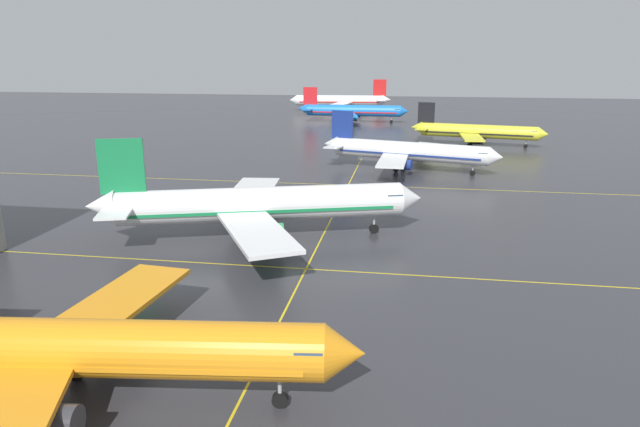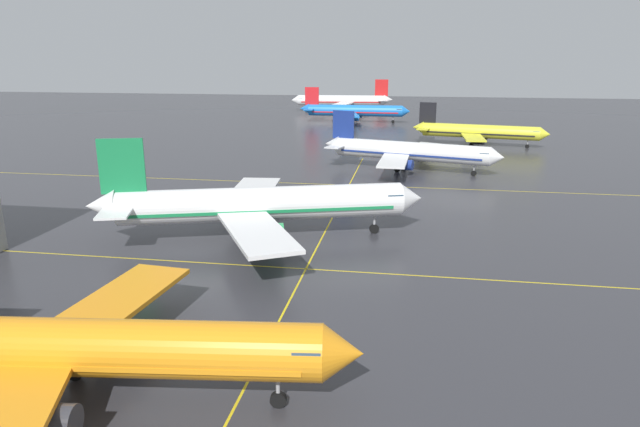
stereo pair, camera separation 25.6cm
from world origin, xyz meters
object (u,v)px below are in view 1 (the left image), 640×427
Objects in this scene: airliner_far_left_stand at (476,131)px; airliner_far_right_stand at (352,111)px; airliner_front_gate at (74,348)px; airliner_second_row at (258,204)px; airliner_distant_taxiway at (341,101)px; airliner_third_row at (407,151)px.

airliner_far_right_stand reaches higher than airliner_far_left_stand.
airliner_front_gate is at bearing -107.63° from airliner_far_left_stand.
airliner_second_row is 125.63m from airliner_far_right_stand.
airliner_second_row reaches higher than airliner_distant_taxiway.
airliner_front_gate reaches higher than airliner_far_right_stand.
airliner_front_gate is 1.05× the size of airliner_third_row.
airliner_far_left_stand is (37.00, 116.43, -0.40)m from airliner_front_gate.
airliner_second_row is at bearing -110.86° from airliner_third_row.
airliner_far_right_stand is at bearing 90.71° from airliner_second_row.
airliner_second_row is (2.62, 35.51, 0.44)m from airliner_front_gate.
airliner_second_row is 1.14× the size of airliner_third_row.
airliner_third_row is 1.07× the size of airliner_far_left_stand.
airliner_second_row reaches higher than airliner_front_gate.
airliner_distant_taxiway is (-7.34, 198.07, 0.35)m from airliner_front_gate.
airliner_second_row is 1.00× the size of airliner_distant_taxiway.
airliner_far_right_stand is (-35.93, 44.69, 0.39)m from airliner_far_left_stand.
airliner_front_gate reaches higher than airliner_third_row.
airliner_second_row is at bearing -86.49° from airliner_distant_taxiway.
airliner_second_row is at bearing -113.02° from airliner_far_left_stand.
airliner_far_right_stand is (-19.18, 79.34, 0.11)m from airliner_third_row.
airliner_distant_taxiway reaches higher than airliner_far_left_stand.
airliner_second_row reaches higher than airliner_far_right_stand.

